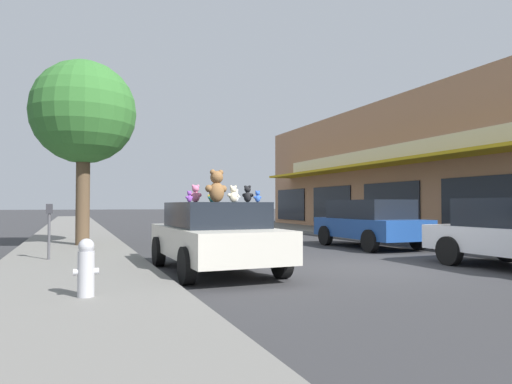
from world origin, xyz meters
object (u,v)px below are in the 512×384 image
teddy_bear_green (233,197)px  teddy_bear_pink (196,194)px  street_tree (84,113)px  plush_art_car (215,235)px  teddy_bear_purple (189,197)px  parked_car_far_center (369,222)px  teddy_bear_cream (233,194)px  teddy_bear_yellow (212,195)px  teddy_bear_blue (258,197)px  teddy_bear_giant (217,187)px  teddy_bear_white (235,196)px  teddy_bear_black (248,194)px  teddy_bear_teal (212,197)px  fire_hydrant (86,268)px  parking_meter (49,224)px

teddy_bear_green → teddy_bear_pink: teddy_bear_pink is taller
street_tree → plush_art_car: bearing=-68.2°
teddy_bear_pink → teddy_bear_purple: teddy_bear_pink is taller
parked_car_far_center → teddy_bear_cream: bearing=-145.2°
plush_art_car → teddy_bear_cream: teddy_bear_cream is taller
teddy_bear_yellow → teddy_bear_pink: bearing=5.2°
teddy_bear_blue → street_tree: street_tree is taller
teddy_bear_giant → teddy_bear_green: bearing=162.9°
teddy_bear_giant → teddy_bear_white: teddy_bear_giant is taller
plush_art_car → teddy_bear_cream: 1.30m
teddy_bear_green → teddy_bear_black: (0.10, -0.60, 0.04)m
teddy_bear_purple → teddy_bear_teal: size_ratio=0.90×
street_tree → fire_hydrant: street_tree is taller
teddy_bear_purple → teddy_bear_cream: (0.69, -0.61, 0.04)m
teddy_bear_pink → parking_meter: bearing=-32.8°
street_tree → parking_meter: size_ratio=4.55×
teddy_bear_teal → teddy_bear_yellow: teddy_bear_yellow is taller
teddy_bear_pink → teddy_bear_white: bearing=-170.8°
teddy_bear_green → teddy_bear_white: size_ratio=0.81×
teddy_bear_pink → teddy_bear_blue: bearing=125.3°
teddy_bear_cream → teddy_bear_blue: bearing=-165.5°
plush_art_car → teddy_bear_giant: 1.00m
teddy_bear_cream → parking_meter: size_ratio=0.25×
plush_art_car → teddy_bear_yellow: size_ratio=12.26×
teddy_bear_green → teddy_bear_pink: bearing=-50.1°
teddy_bear_white → plush_art_car: bearing=65.9°
teddy_bear_blue → street_tree: bearing=-65.6°
teddy_bear_teal → teddy_bear_yellow: (0.15, 0.53, 0.04)m
teddy_bear_white → teddy_bear_pink: bearing=32.9°
teddy_bear_cream → teddy_bear_teal: teddy_bear_cream is taller
teddy_bear_giant → teddy_bear_teal: bearing=-105.4°
parking_meter → teddy_bear_purple: bearing=-46.4°
teddy_bear_black → teddy_bear_teal: size_ratio=1.34×
teddy_bear_purple → fire_hydrant: (-1.93, -2.08, -1.01)m
teddy_bear_black → teddy_bear_giant: bearing=-6.8°
teddy_bear_green → teddy_bear_yellow: teddy_bear_yellow is taller
teddy_bear_white → fire_hydrant: (-3.23, -3.08, -1.05)m
teddy_bear_teal → parking_meter: (-3.29, 2.00, -0.61)m
plush_art_car → teddy_bear_pink: bearing=122.5°
plush_art_car → teddy_bear_blue: size_ratio=18.46×
teddy_bear_giant → teddy_bear_pink: size_ratio=1.77×
teddy_bear_blue → teddy_bear_cream: bearing=17.3°
teddy_bear_green → parked_car_far_center: (5.82, 3.34, -0.72)m
teddy_bear_black → fire_hydrant: size_ratio=0.42×
teddy_bear_teal → teddy_bear_giant: bearing=110.1°
teddy_bear_white → teddy_bear_yellow: teddy_bear_yellow is taller
teddy_bear_green → teddy_bear_blue: size_ratio=1.08×
teddy_bear_teal → teddy_bear_yellow: bearing=-82.5°
teddy_bear_white → fire_hydrant: teddy_bear_white is taller
teddy_bear_pink → teddy_bear_yellow: (0.49, 0.42, -0.02)m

